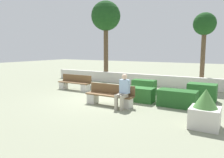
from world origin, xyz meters
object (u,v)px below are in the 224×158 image
Objects in this scene: bench_front at (110,97)px; tree_leftmost at (106,18)px; bench_left_side at (75,84)px; planter_corner_left at (205,110)px; person_seated_man at (123,89)px; tree_center_left at (204,27)px.

tree_leftmost reaches higher than bench_front.
planter_corner_left is at bearing -21.84° from bench_left_side.
bench_left_side is 1.54× the size of person_seated_man.
planter_corner_left is (3.07, -0.69, -0.22)m from person_seated_man.
tree_center_left is at bearing 36.63° from bench_left_side.
planter_corner_left reaches higher than bench_left_side.
person_seated_man is at bearing -27.25° from bench_left_side.
bench_front is 0.82m from person_seated_man.
person_seated_man is at bearing -53.19° from tree_leftmost.
bench_left_side is 0.36× the size of tree_leftmost.
tree_leftmost reaches higher than bench_left_side.
person_seated_man is 0.30× the size of tree_center_left.
bench_front is 3.98m from bench_left_side.
bench_front is at bearing 168.71° from person_seated_man.
bench_front is at bearing -111.44° from tree_center_left.
tree_leftmost reaches higher than planter_corner_left.
person_seated_man is at bearing -11.29° from bench_front.
tree_leftmost reaches higher than person_seated_man.
bench_left_side is 7.77m from planter_corner_left.
tree_leftmost is (-4.02, 6.18, 4.24)m from bench_front.
person_seated_man is 8.77m from tree_leftmost.
planter_corner_left is 0.20× the size of tree_leftmost.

